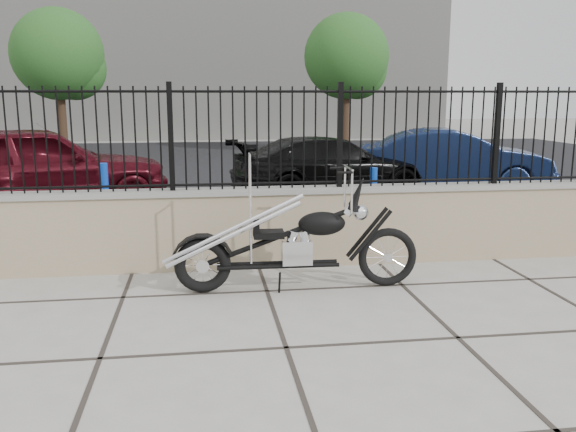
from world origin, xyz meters
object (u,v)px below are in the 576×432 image
(car_red, at_px, (36,167))
(car_blue, at_px, (453,160))
(chopper_motorcycle, at_px, (292,222))
(car_black, at_px, (331,166))

(car_red, xyz_separation_m, car_blue, (8.33, 1.12, -0.12))
(chopper_motorcycle, xyz_separation_m, car_black, (1.73, 6.16, -0.14))
(car_red, distance_m, car_black, 5.69)
(car_red, height_order, car_black, car_red)
(chopper_motorcycle, xyz_separation_m, car_blue, (4.46, 6.29, -0.08))
(chopper_motorcycle, distance_m, car_red, 6.46)
(chopper_motorcycle, bearing_deg, car_red, 128.54)
(chopper_motorcycle, height_order, car_black, chopper_motorcycle)
(chopper_motorcycle, distance_m, car_blue, 7.71)
(chopper_motorcycle, relative_size, car_red, 0.54)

